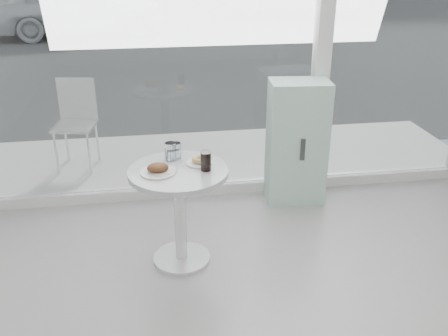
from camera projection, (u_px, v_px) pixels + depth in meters
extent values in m
cube|color=white|center=(224.00, 187.00, 4.91)|extent=(5.00, 0.12, 0.10)
cube|color=white|center=(323.00, 35.00, 4.44)|extent=(0.14, 0.14, 3.00)
cube|color=white|center=(134.00, 52.00, 4.25)|extent=(3.21, 0.02, 2.60)
cube|color=white|center=(403.00, 43.00, 4.59)|extent=(1.41, 0.02, 2.60)
cylinder|color=white|center=(182.00, 258.00, 3.87)|extent=(0.44, 0.44, 0.03)
cylinder|color=white|center=(180.00, 218.00, 3.72)|extent=(0.09, 0.09, 0.70)
cylinder|color=silver|center=(178.00, 172.00, 3.56)|extent=(0.72, 0.72, 0.04)
cube|color=silver|center=(213.00, 158.00, 5.64)|extent=(5.60, 1.60, 0.05)
cube|color=#3A3A3A|center=(164.00, 17.00, 16.64)|extent=(40.00, 24.00, 0.00)
cube|color=#A0CDBA|center=(297.00, 142.00, 4.58)|extent=(0.56, 0.40, 1.15)
cube|color=#333333|center=(303.00, 150.00, 4.42)|extent=(0.04, 0.02, 0.20)
cylinder|color=white|center=(56.00, 153.00, 5.12)|extent=(0.02, 0.02, 0.45)
cylinder|color=white|center=(89.00, 153.00, 5.12)|extent=(0.02, 0.02, 0.45)
cylinder|color=white|center=(66.00, 141.00, 5.43)|extent=(0.02, 0.02, 0.45)
cylinder|color=white|center=(97.00, 141.00, 5.43)|extent=(0.02, 0.02, 0.45)
cube|color=white|center=(75.00, 126.00, 5.18)|extent=(0.46, 0.46, 0.03)
cube|color=white|center=(77.00, 98.00, 5.25)|extent=(0.40, 0.09, 0.45)
imported|color=silver|center=(77.00, 6.00, 12.95)|extent=(4.68, 2.55, 1.51)
cylinder|color=white|center=(158.00, 172.00, 3.50)|extent=(0.25, 0.25, 0.01)
cube|color=white|center=(161.00, 171.00, 3.49)|extent=(0.13, 0.12, 0.00)
ellipsoid|color=#331E0E|center=(158.00, 168.00, 3.48)|extent=(0.15, 0.12, 0.07)
ellipsoid|color=#331E0E|center=(163.00, 167.00, 3.51)|extent=(0.08, 0.07, 0.04)
cylinder|color=white|center=(199.00, 163.00, 3.65)|extent=(0.19, 0.19, 0.01)
torus|color=tan|center=(199.00, 160.00, 3.64)|extent=(0.11, 0.11, 0.04)
cylinder|color=white|center=(171.00, 151.00, 3.69)|extent=(0.08, 0.08, 0.13)
cylinder|color=white|center=(171.00, 155.00, 3.70)|extent=(0.07, 0.07, 0.07)
cylinder|color=white|center=(176.00, 150.00, 3.73)|extent=(0.07, 0.07, 0.12)
cylinder|color=white|center=(176.00, 153.00, 3.74)|extent=(0.06, 0.06, 0.06)
cylinder|color=white|center=(206.00, 161.00, 3.52)|extent=(0.08, 0.08, 0.14)
cylinder|color=black|center=(206.00, 162.00, 3.52)|extent=(0.07, 0.07, 0.13)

